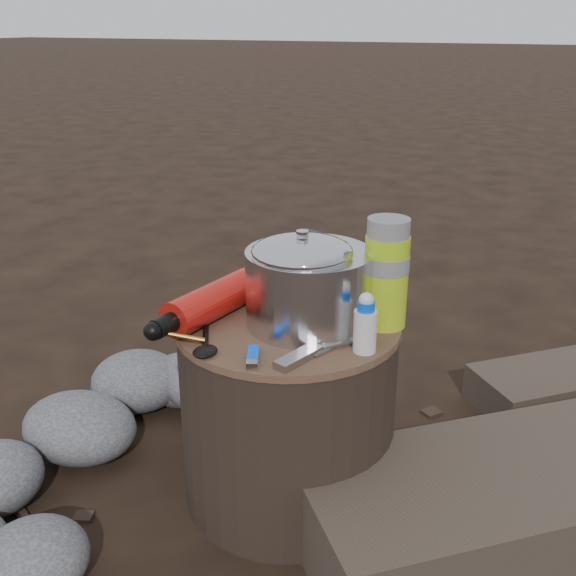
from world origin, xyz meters
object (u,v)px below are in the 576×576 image
at_px(stump, 288,411).
at_px(travel_mug, 360,282).
at_px(thermos, 386,274).
at_px(camping_pot, 302,284).
at_px(fuel_bottle, 212,302).

height_order(stump, travel_mug, travel_mug).
bearing_deg(thermos, camping_pot, -148.57).
bearing_deg(fuel_bottle, travel_mug, 42.01).
xyz_separation_m(camping_pot, travel_mug, (0.07, 0.13, -0.03)).
bearing_deg(thermos, travel_mug, 143.79).
height_order(stump, thermos, thermos).
relative_size(camping_pot, thermos, 0.88).
relative_size(stump, camping_pot, 2.37).
bearing_deg(travel_mug, camping_pot, -118.00).
xyz_separation_m(stump, fuel_bottle, (-0.14, -0.05, 0.24)).
height_order(camping_pot, fuel_bottle, camping_pot).
height_order(thermos, travel_mug, thermos).
xyz_separation_m(stump, travel_mug, (0.11, 0.12, 0.27)).
bearing_deg(thermos, fuel_bottle, -159.94).
xyz_separation_m(thermos, travel_mug, (-0.07, 0.05, -0.04)).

